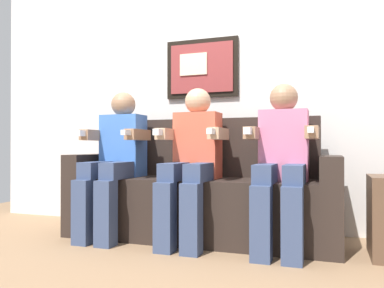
# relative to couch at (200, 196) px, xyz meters

# --- Properties ---
(ground_plane) EXTENTS (5.71, 5.71, 0.00)m
(ground_plane) POSITION_rel_couch_xyz_m (0.00, -0.33, -0.31)
(ground_plane) COLOR #8C6B4C
(back_wall_assembly) EXTENTS (4.39, 0.10, 2.60)m
(back_wall_assembly) POSITION_rel_couch_xyz_m (-0.00, 0.44, 0.99)
(back_wall_assembly) COLOR silver
(back_wall_assembly) RESTS_ON ground_plane
(couch) EXTENTS (1.99, 0.58, 0.90)m
(couch) POSITION_rel_couch_xyz_m (0.00, 0.00, 0.00)
(couch) COLOR #2D231E
(couch) RESTS_ON ground_plane
(person_on_left) EXTENTS (0.46, 0.56, 1.11)m
(person_on_left) POSITION_rel_couch_xyz_m (-0.62, -0.17, 0.29)
(person_on_left) COLOR #3F72CC
(person_on_left) RESTS_ON ground_plane
(person_in_middle) EXTENTS (0.46, 0.56, 1.11)m
(person_in_middle) POSITION_rel_couch_xyz_m (-0.00, -0.17, 0.29)
(person_in_middle) COLOR #D8593F
(person_in_middle) RESTS_ON ground_plane
(person_on_right) EXTENTS (0.46, 0.56, 1.11)m
(person_on_right) POSITION_rel_couch_xyz_m (0.62, -0.17, 0.29)
(person_on_right) COLOR pink
(person_on_right) RESTS_ON ground_plane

